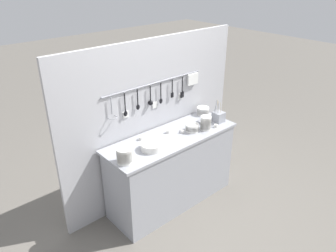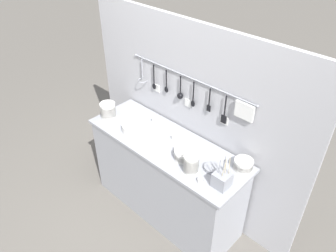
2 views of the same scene
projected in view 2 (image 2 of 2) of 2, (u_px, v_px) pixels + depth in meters
ground_plane at (166, 208)px, 3.39m from camera, size 20.00×20.00×0.00m
counter at (166, 178)px, 3.14m from camera, size 1.56×0.54×0.87m
back_wall at (189, 121)px, 3.02m from camera, size 2.36×0.11×1.88m
bowl_stack_nested_right at (243, 165)px, 2.58m from camera, size 0.15×0.15×0.09m
bowl_stack_wide_centre at (108, 110)px, 3.16m from camera, size 0.15×0.15×0.15m
bowl_stack_tall_left at (183, 155)px, 2.68m from camera, size 0.15×0.15×0.08m
bowl_stack_back_corner at (191, 164)px, 2.54m from camera, size 0.12×0.12×0.16m
plate_stack at (133, 127)px, 3.01m from camera, size 0.21×0.21×0.07m
steel_mixing_bowl at (212, 168)px, 2.60m from camera, size 0.14×0.14×0.03m
cutlery_caddy at (222, 180)px, 2.42m from camera, size 0.12×0.12×0.26m
cup_edge_far at (154, 120)px, 3.14m from camera, size 0.04×0.04×0.04m
cup_by_caddy at (200, 180)px, 2.48m from camera, size 0.04×0.04×0.04m
cup_front_right at (176, 149)px, 2.78m from camera, size 0.04×0.04×0.04m
cup_edge_near at (174, 137)px, 2.91m from camera, size 0.04×0.04×0.04m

